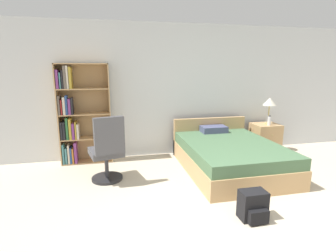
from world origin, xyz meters
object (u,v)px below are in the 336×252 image
Objects in this scene: backpack_black at (253,206)px; nightstand at (265,138)px; bookshelf at (77,115)px; bed at (229,155)px; water_bottle at (269,121)px; office_chair at (107,152)px; table_lamp at (270,102)px.

nightstand is at bearing 55.10° from backpack_black.
backpack_black is (2.18, -2.45, -0.74)m from bookshelf.
bed is at bearing 75.15° from backpack_black.
bookshelf is 3.36m from backpack_black.
backpack_black is at bearing -104.85° from bed.
bookshelf reaches higher than nightstand.
backpack_black is at bearing -48.35° from bookshelf.
water_bottle is (1.18, 0.65, 0.44)m from bed.
bed reaches higher than nightstand.
table_lamp is (3.30, 0.86, 0.56)m from office_chair.
nightstand is at bearing 176.91° from table_lamp.
water_bottle is (-0.05, -0.11, -0.36)m from table_lamp.
bed is 3.67× the size of table_lamp.
bookshelf reaches higher than water_bottle.
backpack_black is at bearing -124.90° from nightstand.
bed is at bearing -148.26° from table_lamp.
bed is 1.66m from table_lamp.
nightstand is at bearing -2.37° from bookshelf.
bed is 1.92× the size of office_chair.
water_bottle is (-0.01, -0.12, 0.40)m from nightstand.
water_bottle is (3.25, 0.74, 0.20)m from office_chair.
office_chair is 2.22m from backpack_black.
table_lamp is 0.39m from water_bottle.
backpack_black is (-0.41, -1.53, -0.09)m from bed.
bed is 2.08m from office_chair.
table_lamp is 2.96m from backpack_black.
bed is 10.07× the size of water_bottle.
backpack_black is at bearing -40.86° from office_chair.
office_chair is at bearing -165.46° from table_lamp.
nightstand is 0.41m from water_bottle.
bookshelf is at bearing 177.62° from table_lamp.
bed is 1.42m from nightstand.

